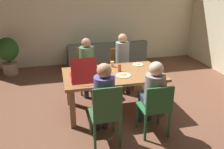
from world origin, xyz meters
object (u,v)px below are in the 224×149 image
at_px(person_2, 87,62).
at_px(plate_0, 138,64).
at_px(drinking_glass_0, 120,68).
at_px(potted_plant, 8,53).
at_px(person_0, 153,91).
at_px(drinking_glass_1, 112,64).
at_px(dining_table, 113,78).
at_px(chair_1, 121,66).
at_px(person_1, 123,58).
at_px(chair_0, 156,108).
at_px(person_3, 104,96).
at_px(pizza_box_0, 83,75).
at_px(couch, 106,58).
at_px(chair_2, 87,69).
at_px(chair_3, 106,113).
at_px(plate_1, 124,75).

height_order(person_2, plate_0, person_2).
xyz_separation_m(drinking_glass_0, potted_plant, (-2.26, 2.33, -0.23)).
bearing_deg(person_0, person_2, 115.77).
height_order(drinking_glass_0, drinking_glass_1, drinking_glass_0).
bearing_deg(person_2, dining_table, -67.38).
distance_m(chair_1, person_1, 0.27).
bearing_deg(drinking_glass_1, chair_0, -74.10).
height_order(chair_0, drinking_glass_0, drinking_glass_0).
relative_size(plate_0, drinking_glass_0, 1.48).
distance_m(drinking_glass_0, potted_plant, 3.26).
bearing_deg(person_3, potted_plant, 119.12).
bearing_deg(chair_0, dining_table, 114.80).
distance_m(pizza_box_0, potted_plant, 2.96).
bearing_deg(drinking_glass_0, couch, 83.98).
distance_m(chair_0, couch, 3.22).
height_order(person_0, pizza_box_0, person_0).
xyz_separation_m(person_2, drinking_glass_1, (0.41, -0.49, 0.09)).
bearing_deg(chair_1, person_0, -90.00).
height_order(chair_1, drinking_glass_0, drinking_glass_0).
distance_m(chair_2, drinking_glass_1, 0.81).
xyz_separation_m(chair_1, person_3, (-0.77, -1.81, 0.23)).
xyz_separation_m(person_0, drinking_glass_0, (-0.30, 0.83, 0.11)).
bearing_deg(drinking_glass_1, chair_3, -107.40).
relative_size(pizza_box_0, drinking_glass_0, 4.02).
xyz_separation_m(chair_2, chair_3, (-0.00, -1.95, 0.03)).
distance_m(person_0, drinking_glass_1, 1.18).
xyz_separation_m(chair_1, drinking_glass_0, (-0.30, -0.94, 0.32)).
height_order(person_0, drinking_glass_1, person_0).
height_order(person_2, person_3, person_3).
distance_m(person_2, potted_plant, 2.37).
relative_size(couch, potted_plant, 2.15).
relative_size(drinking_glass_0, couch, 0.07).
distance_m(plate_1, drinking_glass_1, 0.50).
bearing_deg(chair_0, chair_2, 112.18).
bearing_deg(plate_0, person_3, -128.87).
bearing_deg(drinking_glass_0, chair_1, 72.45).
relative_size(chair_1, chair_2, 0.90).
bearing_deg(potted_plant, pizza_box_0, -57.69).
bearing_deg(dining_table, pizza_box_0, -169.62).
relative_size(chair_3, couch, 0.46).
xyz_separation_m(chair_2, plate_0, (0.92, -0.64, 0.25)).
xyz_separation_m(dining_table, person_2, (-0.35, 0.83, 0.06)).
relative_size(person_2, couch, 0.57).
bearing_deg(plate_0, person_1, 106.37).
height_order(chair_1, plate_1, chair_1).
relative_size(person_3, pizza_box_0, 2.11).
relative_size(plate_0, drinking_glass_1, 2.02).
bearing_deg(couch, plate_1, -95.19).
bearing_deg(chair_2, person_1, -9.05).
relative_size(chair_3, plate_1, 3.74).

